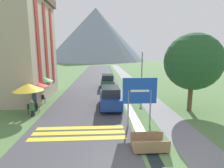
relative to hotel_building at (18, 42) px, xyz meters
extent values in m
plane|color=#517542|center=(9.39, 8.00, -5.78)|extent=(160.00, 160.00, 0.00)
cube|color=#424247|center=(6.89, 18.00, -5.77)|extent=(6.40, 60.00, 0.01)
cube|color=slate|center=(12.99, 18.00, -5.77)|extent=(2.20, 60.00, 0.01)
cube|color=black|center=(10.59, 18.00, -5.77)|extent=(0.60, 60.00, 0.00)
cube|color=yellow|center=(6.89, -9.14, -5.77)|extent=(5.44, 0.44, 0.01)
cube|color=yellow|center=(6.89, -8.44, -5.77)|extent=(5.44, 0.44, 0.01)
cube|color=yellow|center=(6.89, -7.74, -5.77)|extent=(5.44, 0.44, 0.01)
cone|color=gray|center=(5.10, 85.77, 9.02)|extent=(56.98, 56.98, 29.60)
cube|color=tan|center=(-0.01, 0.00, -0.44)|extent=(5.40, 7.69, 10.68)
cube|color=maroon|center=(2.72, -2.12, -0.44)|extent=(0.06, 0.70, 8.01)
cube|color=maroon|center=(2.72, 0.00, -0.44)|extent=(0.06, 0.70, 8.01)
cube|color=maroon|center=(2.72, 2.12, -0.44)|extent=(0.06, 0.70, 8.01)
cylinder|color=gray|center=(9.93, -7.65, -4.58)|extent=(0.10, 0.10, 2.39)
cylinder|color=gray|center=(11.36, -7.65, -4.58)|extent=(0.10, 0.10, 2.39)
cube|color=#1947B7|center=(10.65, -7.67, -3.43)|extent=(2.16, 0.05, 1.64)
cube|color=white|center=(10.65, -7.70, -3.43)|extent=(1.19, 0.02, 0.14)
cube|color=#846647|center=(10.59, -10.38, -5.64)|extent=(1.70, 1.10, 0.12)
cube|color=#846647|center=(10.59, -10.89, -5.35)|extent=(1.70, 0.08, 0.45)
cube|color=#846647|center=(10.59, -9.87, -5.35)|extent=(1.70, 0.08, 0.45)
cube|color=#846647|center=(9.82, -10.38, -5.74)|extent=(0.16, 0.99, 0.08)
cube|color=#846647|center=(11.36, -10.38, -5.74)|extent=(0.16, 0.99, 0.08)
cube|color=navy|center=(8.99, -3.47, -5.06)|extent=(1.74, 4.53, 0.84)
cube|color=#23282D|center=(8.99, -3.70, -4.30)|extent=(1.48, 2.49, 0.68)
cylinder|color=black|center=(8.17, -2.07, -5.48)|extent=(0.18, 0.60, 0.60)
cylinder|color=black|center=(9.82, -2.07, -5.48)|extent=(0.18, 0.60, 0.60)
cylinder|color=black|center=(8.17, -4.87, -5.48)|extent=(0.18, 0.60, 0.60)
cylinder|color=black|center=(9.82, -4.87, -5.48)|extent=(0.18, 0.60, 0.60)
cube|color=#28663D|center=(9.01, 5.03, -5.06)|extent=(1.72, 4.49, 0.84)
cube|color=#23282D|center=(9.01, 4.80, -4.30)|extent=(1.46, 2.47, 0.68)
cylinder|color=black|center=(8.19, 6.42, -5.48)|extent=(0.18, 0.60, 0.60)
cylinder|color=black|center=(9.83, 6.42, -5.48)|extent=(0.18, 0.60, 0.60)
cylinder|color=black|center=(8.19, 3.64, -5.48)|extent=(0.18, 0.60, 0.60)
cylinder|color=black|center=(9.83, 3.64, -5.48)|extent=(0.18, 0.60, 0.60)
cube|color=#232328|center=(2.79, -4.95, -5.33)|extent=(0.40, 0.40, 0.04)
cube|color=#232328|center=(2.79, -5.13, -5.13)|extent=(0.40, 0.04, 0.40)
cylinder|color=#232328|center=(2.62, -4.78, -5.55)|extent=(0.03, 0.03, 0.45)
cylinder|color=#232328|center=(2.96, -4.78, -5.55)|extent=(0.03, 0.03, 0.45)
cylinder|color=#232328|center=(2.62, -5.12, -5.55)|extent=(0.03, 0.03, 0.45)
cylinder|color=#232328|center=(2.96, -5.12, -5.55)|extent=(0.03, 0.03, 0.45)
cube|color=#232328|center=(2.75, -2.06, -5.33)|extent=(0.40, 0.40, 0.04)
cube|color=#232328|center=(2.75, -2.24, -5.13)|extent=(0.40, 0.04, 0.40)
cylinder|color=#232328|center=(2.58, -1.89, -5.55)|extent=(0.03, 0.03, 0.45)
cylinder|color=#232328|center=(2.92, -1.89, -5.55)|extent=(0.03, 0.03, 0.45)
cylinder|color=#232328|center=(2.58, -2.23, -5.55)|extent=(0.03, 0.03, 0.45)
cylinder|color=#232328|center=(2.92, -2.23, -5.55)|extent=(0.03, 0.03, 0.45)
cube|color=#232328|center=(3.11, -4.72, -5.33)|extent=(0.40, 0.40, 0.04)
cube|color=#232328|center=(3.11, -4.90, -5.13)|extent=(0.40, 0.04, 0.40)
cylinder|color=#232328|center=(2.94, -4.55, -5.55)|extent=(0.03, 0.03, 0.45)
cylinder|color=#232328|center=(3.28, -4.55, -5.55)|extent=(0.03, 0.03, 0.45)
cylinder|color=#232328|center=(2.94, -4.89, -5.55)|extent=(0.03, 0.03, 0.45)
cylinder|color=#232328|center=(3.28, -4.89, -5.55)|extent=(0.03, 0.03, 0.45)
cylinder|color=#B7B2A8|center=(2.84, -5.25, -4.63)|extent=(0.06, 0.06, 2.29)
cone|color=yellow|center=(2.84, -5.25, -3.59)|extent=(2.20, 2.20, 0.52)
cylinder|color=#B7B2A8|center=(2.54, -2.88, -4.74)|extent=(0.06, 0.06, 2.06)
cone|color=red|center=(2.54, -2.88, -3.81)|extent=(2.08, 2.08, 0.37)
cylinder|color=#B7B2A8|center=(2.52, -0.95, -4.64)|extent=(0.06, 0.06, 2.26)
cone|color=#338442|center=(2.52, -0.95, -3.61)|extent=(1.91, 1.91, 0.46)
cylinder|color=#282833|center=(3.00, -5.43, -5.55)|extent=(0.14, 0.14, 0.46)
cylinder|color=#282833|center=(3.18, -5.43, -5.55)|extent=(0.14, 0.14, 0.46)
cylinder|color=#386B47|center=(3.09, -5.43, -5.01)|extent=(0.32, 0.32, 0.60)
sphere|color=beige|center=(3.09, -5.43, -4.61)|extent=(0.22, 0.22, 0.22)
cylinder|color=#282833|center=(2.76, -4.25, -5.31)|extent=(0.14, 0.14, 0.93)
cylinder|color=#282833|center=(2.94, -4.25, -5.31)|extent=(0.14, 0.14, 0.93)
cylinder|color=navy|center=(2.85, -4.25, -4.52)|extent=(0.32, 0.32, 0.65)
sphere|color=tan|center=(2.85, -4.25, -4.09)|extent=(0.22, 0.22, 0.22)
cylinder|color=#515156|center=(13.12, 2.63, -3.45)|extent=(0.12, 0.12, 4.65)
sphere|color=silver|center=(13.12, 2.63, -1.00)|extent=(0.28, 0.28, 0.28)
cylinder|color=brown|center=(15.41, -4.86, -4.72)|extent=(0.36, 0.36, 2.11)
sphere|color=#235128|center=(15.41, -4.86, -1.78)|extent=(4.43, 4.43, 4.43)
camera|label=1|loc=(8.30, -18.21, -1.09)|focal=28.00mm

